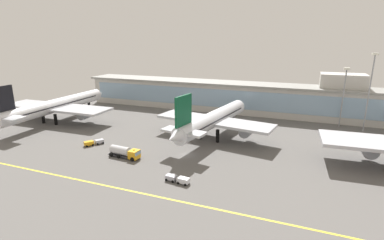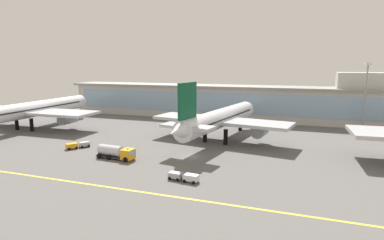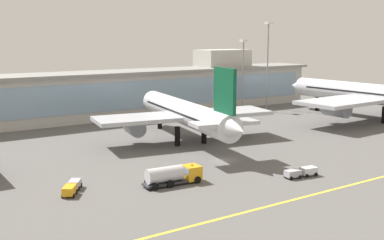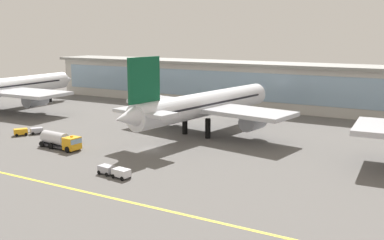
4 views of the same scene
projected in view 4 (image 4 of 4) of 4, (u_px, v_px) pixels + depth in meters
The scene contains 7 objects.
ground_plane at pixel (151, 150), 79.77m from camera, with size 191.58×191.58×0.00m, color #5B5956.
taxiway_centreline_stripe at pixel (60, 186), 61.00m from camera, with size 153.26×0.50×0.01m, color yellow.
terminal_building at pixel (267, 84), 123.50m from camera, with size 139.84×14.00×17.74m.
airliner_near_right at pixel (205, 105), 91.64m from camera, with size 38.60×48.65×16.60m.
fuel_tanker_truck at pixel (61, 140), 80.51m from camera, with size 9.21×3.55×2.90m.
baggage_tug_near at pixel (28, 131), 91.52m from camera, with size 4.39×5.51×1.40m.
service_truck_far at pixel (114, 171), 65.00m from camera, with size 5.74×2.36×1.40m.
Camera 4 is at (44.46, -63.58, 20.66)m, focal length 41.62 mm.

